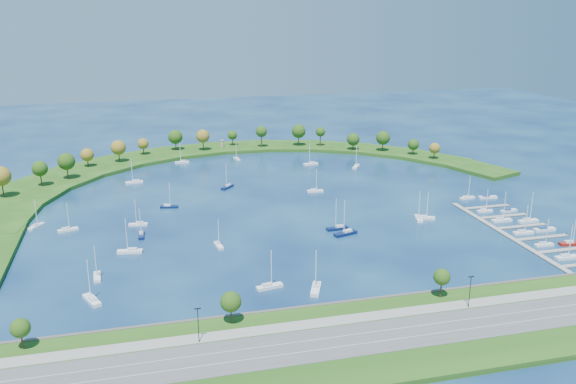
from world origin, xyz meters
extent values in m
plane|color=#081947|center=(0.00, 0.00, 0.00)|extent=(700.00, 700.00, 0.00)
cube|color=#1E4612|center=(0.00, -124.00, 0.80)|extent=(420.00, 42.00, 1.60)
cube|color=#474442|center=(0.00, -102.50, 0.90)|extent=(420.00, 1.20, 1.80)
cube|color=#515154|center=(0.00, -124.00, 1.66)|extent=(420.00, 16.00, 0.12)
cube|color=gray|center=(0.00, -113.00, 1.66)|extent=(420.00, 5.00, 0.12)
cube|color=silver|center=(0.00, -126.50, 1.73)|extent=(420.00, 0.15, 0.02)
cube|color=silver|center=(0.00, -121.50, 1.73)|extent=(420.00, 0.15, 0.02)
cylinder|color=#382314|center=(-95.00, -107.00, 4.05)|extent=(0.56, 0.56, 4.90)
sphere|color=#274611|center=(-95.00, -107.00, 7.54)|extent=(5.20, 5.20, 5.20)
cylinder|color=#382314|center=(-40.00, -107.00, 4.22)|extent=(0.56, 0.56, 5.25)
sphere|color=#274611|center=(-40.00, -107.00, 8.05)|extent=(6.00, 6.00, 6.00)
cylinder|color=#382314|center=(25.00, -107.00, 4.40)|extent=(0.56, 0.56, 5.60)
sphere|color=#274611|center=(25.00, -107.00, 8.24)|extent=(5.20, 5.20, 5.20)
cylinder|color=black|center=(-50.00, -115.00, 6.60)|extent=(0.24, 0.24, 10.00)
cylinder|color=black|center=(30.00, -115.00, 6.60)|extent=(0.24, 0.24, 10.00)
cube|color=#1E4612|center=(-118.83, 37.57, 1.00)|extent=(50.23, 54.30, 2.00)
cube|color=#1E4612|center=(-104.03, 64.58, 1.00)|extent=(54.07, 56.09, 2.00)
cube|color=#1E4612|center=(-83.21, 87.27, 1.00)|extent=(55.20, 54.07, 2.00)
cube|color=#1E4612|center=(-57.57, 104.32, 1.00)|extent=(53.65, 48.47, 2.00)
cube|color=#1E4612|center=(-28.60, 114.76, 1.00)|extent=(49.62, 39.75, 2.00)
cube|color=#1E4612|center=(2.03, 117.98, 1.00)|extent=(44.32, 29.96, 2.00)
cube|color=#1E4612|center=(32.54, 113.79, 1.00)|extent=(49.49, 38.05, 2.00)
cube|color=#1E4612|center=(61.17, 102.44, 1.00)|extent=(51.13, 44.12, 2.00)
cube|color=#1E4612|center=(86.25, 84.58, 1.00)|extent=(49.19, 47.96, 2.00)
cube|color=#1E4612|center=(106.34, 61.24, 1.00)|extent=(43.90, 49.49, 2.00)
cube|color=#1E4612|center=(120.28, 33.78, 1.00)|extent=(35.67, 48.74, 2.00)
cylinder|color=#382314|center=(-124.46, 35.70, 6.25)|extent=(0.56, 0.56, 8.50)
sphere|color=brown|center=(-124.46, 35.70, 12.32)|extent=(9.12, 9.12, 9.12)
cylinder|color=#382314|center=(-109.68, 51.38, 5.73)|extent=(0.56, 0.56, 7.45)
sphere|color=#274611|center=(-109.68, 51.38, 11.00)|extent=(7.73, 7.73, 7.73)
cylinder|color=#382314|center=(-98.16, 62.20, 5.76)|extent=(0.56, 0.56, 7.53)
sphere|color=#274611|center=(-98.16, 62.20, 11.30)|extent=(8.86, 8.86, 8.86)
cylinder|color=#382314|center=(-89.59, 86.05, 4.65)|extent=(0.56, 0.56, 5.30)
sphere|color=brown|center=(-89.59, 86.05, 8.76)|extent=(7.29, 7.29, 7.29)
cylinder|color=#382314|center=(-72.78, 92.83, 5.37)|extent=(0.56, 0.56, 6.73)
sphere|color=brown|center=(-72.78, 92.83, 10.43)|extent=(8.49, 8.49, 8.49)
cylinder|color=#382314|center=(-58.78, 108.17, 4.67)|extent=(0.56, 0.56, 5.33)
sphere|color=brown|center=(-58.78, 108.17, 8.65)|extent=(6.58, 6.58, 6.58)
cylinder|color=#382314|center=(-38.93, 115.66, 5.27)|extent=(0.56, 0.56, 6.54)
sphere|color=#274611|center=(-38.93, 115.66, 10.30)|extent=(8.84, 8.84, 8.84)
cylinder|color=#382314|center=(-22.51, 110.45, 5.68)|extent=(0.56, 0.56, 7.36)
sphere|color=brown|center=(-22.51, 110.45, 11.01)|extent=(8.29, 8.29, 8.29)
cylinder|color=#382314|center=(-2.51, 120.22, 4.75)|extent=(0.56, 0.56, 5.50)
sphere|color=#274611|center=(-2.51, 120.22, 8.69)|extent=(5.95, 5.95, 5.95)
cylinder|color=#382314|center=(14.44, 110.39, 6.33)|extent=(0.56, 0.56, 8.66)
sphere|color=#274611|center=(14.44, 110.39, 12.09)|extent=(7.16, 7.16, 7.16)
cylinder|color=#382314|center=(38.37, 108.84, 5.83)|extent=(0.56, 0.56, 7.66)
sphere|color=#274611|center=(38.37, 108.84, 11.44)|extent=(8.90, 8.90, 8.90)
cylinder|color=#382314|center=(51.51, 104.26, 6.02)|extent=(0.56, 0.56, 8.05)
sphere|color=#274611|center=(51.51, 104.26, 11.27)|extent=(6.10, 6.10, 6.10)
cylinder|color=#382314|center=(68.19, 89.14, 4.51)|extent=(0.56, 0.56, 5.02)
sphere|color=#274611|center=(68.19, 89.14, 8.60)|extent=(7.89, 7.89, 7.89)
cylinder|color=#382314|center=(84.77, 81.40, 5.27)|extent=(0.56, 0.56, 6.54)
sphere|color=#274611|center=(84.77, 81.40, 10.25)|extent=(8.53, 8.53, 8.53)
cylinder|color=#382314|center=(98.89, 68.11, 4.40)|extent=(0.56, 0.56, 4.80)
sphere|color=#274611|center=(98.89, 68.11, 8.12)|extent=(6.63, 6.63, 6.63)
cylinder|color=#382314|center=(106.13, 55.01, 4.55)|extent=(0.56, 0.56, 5.11)
sphere|color=brown|center=(106.13, 55.01, 8.38)|extent=(6.36, 6.36, 6.36)
cylinder|color=gray|center=(-9.76, 117.63, 4.00)|extent=(2.20, 2.20, 4.01)
cylinder|color=gray|center=(-9.76, 117.63, 6.16)|extent=(2.60, 2.60, 0.30)
cube|color=gray|center=(78.00, -61.00, 0.35)|extent=(2.20, 82.00, 0.40)
cube|color=gray|center=(90.10, -80.80, 0.35)|extent=(22.00, 2.00, 0.40)
cube|color=gray|center=(90.10, -67.60, 0.35)|extent=(22.00, 2.00, 0.40)
cylinder|color=#382314|center=(101.00, -67.60, 0.60)|extent=(0.36, 0.36, 1.60)
cube|color=gray|center=(90.10, -54.40, 0.35)|extent=(22.00, 2.00, 0.40)
cylinder|color=#382314|center=(101.00, -54.40, 0.60)|extent=(0.36, 0.36, 1.60)
cube|color=gray|center=(90.10, -41.20, 0.35)|extent=(22.00, 2.00, 0.40)
cylinder|color=#382314|center=(101.00, -41.20, 0.60)|extent=(0.36, 0.36, 1.60)
cube|color=gray|center=(90.10, -28.00, 0.35)|extent=(22.00, 2.00, 0.40)
cylinder|color=#382314|center=(101.00, -28.00, 0.60)|extent=(0.36, 0.36, 1.60)
cube|color=white|center=(-64.21, -13.45, 0.47)|extent=(8.02, 3.29, 0.93)
cube|color=silver|center=(-63.44, -13.56, 1.26)|extent=(2.92, 1.91, 0.65)
cylinder|color=silver|center=(-64.82, -13.36, 6.19)|extent=(0.32, 0.32, 10.51)
cube|color=white|center=(-105.00, -5.44, 0.49)|extent=(6.21, 8.14, 0.98)
cube|color=silver|center=(-105.43, -6.13, 1.32)|extent=(2.86, 3.27, 0.68)
cylinder|color=silver|center=(-104.66, -4.88, 6.48)|extent=(0.32, 0.32, 11.00)
cube|color=#0A1740|center=(-63.22, -26.81, 0.48)|extent=(2.61, 8.10, 0.96)
cube|color=silver|center=(-63.18, -26.01, 1.30)|extent=(1.70, 2.87, 0.67)
cylinder|color=silver|center=(-63.25, -27.45, 6.37)|extent=(0.32, 0.32, 10.81)
cube|color=white|center=(-65.09, 52.38, 0.53)|extent=(8.99, 3.04, 1.06)
cube|color=silver|center=(-64.21, 52.44, 1.43)|extent=(3.20, 1.93, 0.74)
cylinder|color=silver|center=(-65.80, 52.34, 7.03)|extent=(0.32, 0.32, 11.94)
cube|color=white|center=(-5.06, 90.00, 0.42)|extent=(3.44, 7.24, 0.84)
cube|color=silver|center=(-4.91, 89.32, 1.13)|extent=(1.87, 2.69, 0.59)
cylinder|color=silver|center=(-5.18, 90.55, 5.55)|extent=(0.32, 0.32, 9.43)
cube|color=white|center=(-92.05, -13.01, 0.48)|extent=(8.34, 4.53, 0.96)
cube|color=silver|center=(-92.82, -13.25, 1.30)|extent=(3.15, 2.34, 0.67)
cylinder|color=silver|center=(-91.44, -12.82, 6.39)|extent=(0.32, 0.32, 10.84)
cube|color=white|center=(57.71, 54.79, 0.51)|extent=(6.67, 8.30, 1.01)
cube|color=silver|center=(58.18, 55.49, 1.36)|extent=(3.02, 3.37, 0.71)
cylinder|color=silver|center=(57.33, 54.23, 6.70)|extent=(0.32, 0.32, 11.37)
cube|color=#0A1740|center=(-50.16, 7.07, 0.49)|extent=(8.38, 3.68, 0.97)
cube|color=silver|center=(-50.96, 7.22, 1.31)|extent=(3.08, 2.07, 0.68)
cylinder|color=silver|center=(-49.53, 6.96, 6.44)|extent=(0.32, 0.32, 10.94)
cube|color=#0A1740|center=(15.99, -45.13, 0.60)|extent=(10.30, 5.55, 1.19)
cube|color=silver|center=(16.94, -44.84, 1.61)|extent=(3.89, 2.87, 0.83)
cylinder|color=silver|center=(15.23, -45.36, 7.89)|extent=(0.32, 0.32, 13.40)
cube|color=#0A1740|center=(14.72, -38.60, 0.55)|extent=(9.26, 3.25, 1.09)
cube|color=silver|center=(15.63, -38.53, 1.47)|extent=(3.31, 2.03, 0.76)
cylinder|color=silver|center=(14.00, -38.66, 7.23)|extent=(0.32, 0.32, 12.28)
cube|color=white|center=(34.12, 66.59, 0.52)|extent=(8.89, 3.53, 1.04)
cube|color=silver|center=(34.98, 66.71, 1.40)|extent=(3.22, 2.08, 0.73)
cylinder|color=silver|center=(33.44, 66.50, 6.87)|extent=(0.32, 0.32, 11.67)
cube|color=white|center=(55.54, -35.53, 0.50)|extent=(8.60, 4.19, 0.99)
cube|color=silver|center=(54.73, -35.33, 1.34)|extent=(3.20, 2.26, 0.70)
cylinder|color=silver|center=(56.19, -35.68, 6.59)|extent=(0.32, 0.32, 11.19)
cube|color=white|center=(-23.94, -84.55, 0.53)|extent=(9.09, 4.07, 1.05)
cube|color=silver|center=(-24.80, -84.72, 1.42)|extent=(3.34, 2.27, 0.74)
cylinder|color=silver|center=(-23.25, -84.42, 6.98)|extent=(0.32, 0.32, 11.85)
cube|color=white|center=(21.19, 14.42, 0.48)|extent=(8.15, 3.03, 0.96)
cube|color=silver|center=(20.39, 14.50, 1.29)|extent=(2.93, 1.84, 0.67)
cylinder|color=silver|center=(21.82, 14.36, 6.33)|extent=(0.32, 0.32, 10.74)
cube|color=white|center=(-67.71, -42.95, 0.55)|extent=(9.46, 4.07, 1.10)
cube|color=silver|center=(-66.80, -43.11, 1.48)|extent=(3.46, 2.31, 0.77)
cylinder|color=silver|center=(-68.43, -42.83, 7.28)|extent=(0.32, 0.32, 12.37)
cube|color=white|center=(-78.47, -62.85, 0.48)|extent=(2.68, 8.04, 0.95)
cube|color=silver|center=(-78.52, -62.06, 1.28)|extent=(1.71, 2.86, 0.67)
cylinder|color=silver|center=(-78.44, -63.48, 6.30)|extent=(0.32, 0.32, 10.70)
cube|color=#0A1740|center=(-19.75, 31.78, 0.51)|extent=(7.44, 8.00, 1.03)
cube|color=silver|center=(-19.19, 32.42, 1.39)|extent=(3.23, 3.35, 0.72)
cylinder|color=silver|center=(-20.20, 31.26, 6.80)|extent=(0.32, 0.32, 11.54)
cube|color=white|center=(-79.27, -80.37, 0.57)|extent=(6.28, 9.68, 1.13)
cube|color=silver|center=(-78.89, -81.23, 1.53)|extent=(3.04, 3.77, 0.79)
cylinder|color=silver|center=(-79.58, -79.68, 7.50)|extent=(0.32, 0.32, 12.73)
cube|color=white|center=(-9.91, -90.00, 0.58)|extent=(6.17, 9.96, 1.16)
cube|color=silver|center=(-9.55, -89.11, 1.56)|extent=(3.03, 3.85, 0.81)
cylinder|color=silver|center=(-10.21, -90.71, 7.68)|extent=(0.32, 0.32, 13.04)
cube|color=white|center=(-37.58, 89.12, 0.49)|extent=(8.19, 2.53, 0.98)
cube|color=silver|center=(-36.76, 89.09, 1.32)|extent=(2.89, 1.68, 0.68)
cylinder|color=silver|center=(-38.23, 89.14, 6.46)|extent=(0.32, 0.32, 10.97)
cube|color=white|center=(52.57, -35.40, 0.51)|extent=(4.66, 8.74, 1.01)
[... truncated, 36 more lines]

